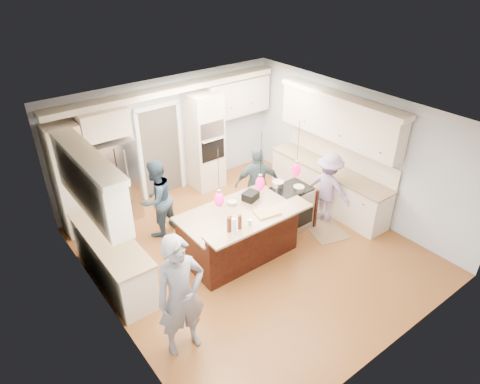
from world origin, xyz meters
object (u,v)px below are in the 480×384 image
Objects in this scene: kitchen_island at (238,233)px; person_bar_end at (181,296)px; island_range at (291,208)px; person_far_left at (157,199)px; refrigerator at (113,181)px.

kitchen_island is 2.32m from person_bar_end.
island_range is 2.71m from person_far_left.
person_bar_end is (-0.61, -3.79, 0.08)m from refrigerator.
person_far_left reaches higher than kitchen_island.
person_bar_end is at bearing -147.53° from kitchen_island.
refrigerator is at bearing -85.90° from person_far_left.
island_range is 0.47× the size of person_bar_end.
kitchen_island is 1.31× the size of person_far_left.
refrigerator is 2.91m from kitchen_island.
kitchen_island is at bearing -176.91° from island_range.
person_bar_end reaches higher than kitchen_island.
island_range is (1.41, 0.08, -0.03)m from kitchen_island.
person_far_left is (1.06, 2.75, -0.17)m from person_bar_end.
refrigerator is 1.12× the size of person_far_left.
refrigerator is 1.96× the size of island_range.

